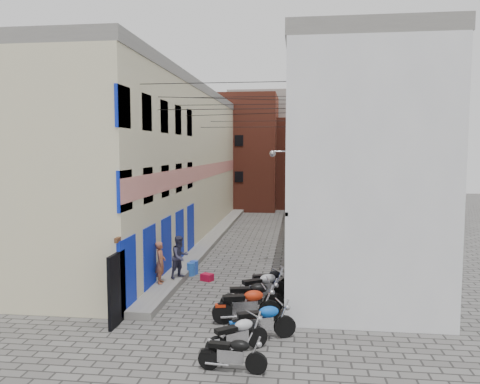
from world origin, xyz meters
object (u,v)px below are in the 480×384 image
at_px(motorcycle_b, 237,334).
at_px(motorcycle_f, 262,286).
at_px(motorcycle_c, 261,320).
at_px(motorcycle_e, 252,295).
at_px(motorcycle_d, 246,303).
at_px(water_jug_far, 194,267).
at_px(motorcycle_a, 232,352).
at_px(person_b, 180,257).
at_px(motorcycle_g, 270,280).
at_px(red_crate, 207,277).
at_px(person_a, 160,262).
at_px(water_jug_near, 191,269).

relative_size(motorcycle_b, motorcycle_f, 0.88).
xyz_separation_m(motorcycle_c, motorcycle_e, (-0.47, 2.09, 0.02)).
bearing_deg(motorcycle_d, water_jug_far, -167.66).
xyz_separation_m(motorcycle_a, person_b, (-3.06, 6.99, 0.60)).
relative_size(motorcycle_g, red_crate, 4.12).
bearing_deg(water_jug_far, person_a, -108.20).
bearing_deg(motorcycle_f, water_jug_near, -167.53).
relative_size(motorcycle_b, motorcycle_d, 0.87).
distance_m(motorcycle_b, person_b, 6.73).
height_order(motorcycle_b, motorcycle_f, motorcycle_f).
bearing_deg(motorcycle_c, person_a, -156.41).
bearing_deg(motorcycle_b, person_a, 176.59).
height_order(motorcycle_f, person_a, person_a).
relative_size(motorcycle_f, person_a, 1.32).
relative_size(motorcycle_e, person_a, 1.31).
bearing_deg(water_jug_near, red_crate, -39.42).
distance_m(motorcycle_f, water_jug_far, 4.65).
xyz_separation_m(motorcycle_d, person_a, (-3.59, 2.96, 0.43)).
relative_size(motorcycle_a, person_a, 1.07).
bearing_deg(motorcycle_e, motorcycle_d, -18.53).
bearing_deg(motorcycle_c, motorcycle_g, 159.06).
xyz_separation_m(person_b, water_jug_near, (0.15, 1.23, -0.81)).
xyz_separation_m(person_b, red_crate, (0.97, 0.56, -0.94)).
relative_size(motorcycle_a, water_jug_near, 3.10).
height_order(motorcycle_a, water_jug_near, motorcycle_a).
height_order(motorcycle_b, red_crate, motorcycle_b).
bearing_deg(water_jug_far, motorcycle_c, -62.67).
distance_m(motorcycle_a, motorcycle_g, 6.03).
height_order(person_a, water_jug_far, person_a).
distance_m(motorcycle_b, motorcycle_d, 2.19).
height_order(motorcycle_c, motorcycle_g, motorcycle_c).
relative_size(motorcycle_f, water_jug_far, 3.74).
xyz_separation_m(person_a, water_jug_near, (0.70, 2.05, -0.77)).
height_order(motorcycle_b, motorcycle_c, motorcycle_c).
relative_size(motorcycle_c, motorcycle_f, 0.95).
xyz_separation_m(motorcycle_c, water_jug_near, (-3.45, 6.27, -0.31)).
bearing_deg(person_a, person_b, -42.55).
height_order(motorcycle_e, water_jug_near, motorcycle_e).
distance_m(water_jug_near, water_jug_far, 0.28).
bearing_deg(motorcycle_d, motorcycle_f, 154.24).
bearing_deg(motorcycle_d, motorcycle_g, 152.95).
bearing_deg(red_crate, motorcycle_e, -58.35).
relative_size(motorcycle_f, motorcycle_g, 1.11).
bearing_deg(motorcycle_f, person_a, -138.70).
relative_size(motorcycle_a, motorcycle_g, 0.90).
distance_m(person_b, red_crate, 1.46).
height_order(motorcycle_d, person_a, person_a).
relative_size(motorcycle_a, motorcycle_d, 0.80).
xyz_separation_m(motorcycle_f, person_b, (-3.38, 1.89, 0.48)).
relative_size(motorcycle_a, person_b, 1.01).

